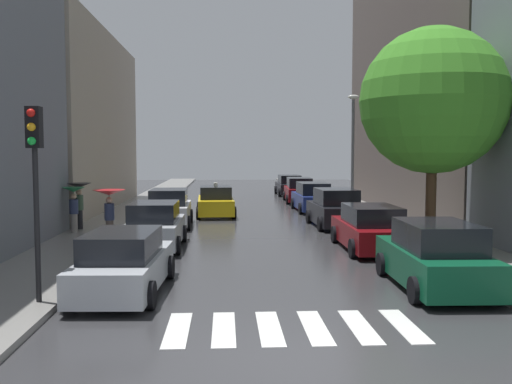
# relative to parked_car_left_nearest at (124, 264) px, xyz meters

# --- Properties ---
(ground_plane) EXTENTS (28.00, 72.00, 0.04)m
(ground_plane) POSITION_rel_parked_car_left_nearest_xyz_m (3.80, 19.42, -0.75)
(ground_plane) COLOR #323235
(sidewalk_left) EXTENTS (3.00, 72.00, 0.15)m
(sidewalk_left) POSITION_rel_parked_car_left_nearest_xyz_m (-2.70, 19.42, -0.66)
(sidewalk_left) COLOR gray
(sidewalk_left) RESTS_ON ground
(sidewalk_right) EXTENTS (3.00, 72.00, 0.15)m
(sidewalk_right) POSITION_rel_parked_car_left_nearest_xyz_m (10.30, 19.42, -0.66)
(sidewalk_right) COLOR gray
(sidewalk_right) RESTS_ON ground
(crosswalk_stripes) EXTENTS (4.95, 2.20, 0.01)m
(crosswalk_stripes) POSITION_rel_parked_car_left_nearest_xyz_m (3.80, -2.92, -0.73)
(crosswalk_stripes) COLOR silver
(crosswalk_stripes) RESTS_ON ground
(building_left_mid) EXTENTS (6.00, 17.66, 10.39)m
(building_left_mid) POSITION_rel_parked_car_left_nearest_xyz_m (-7.20, 20.03, 4.46)
(building_left_mid) COLOR #9E9384
(building_left_mid) RESTS_ON ground
(building_right_mid) EXTENTS (6.00, 19.68, 17.53)m
(building_right_mid) POSITION_rel_parked_car_left_nearest_xyz_m (14.80, 17.38, 8.03)
(building_right_mid) COLOR #564C47
(building_right_mid) RESTS_ON ground
(parked_car_left_nearest) EXTENTS (2.15, 4.58, 1.55)m
(parked_car_left_nearest) POSITION_rel_parked_car_left_nearest_xyz_m (0.00, 0.00, 0.00)
(parked_car_left_nearest) COLOR #B2B7BF
(parked_car_left_nearest) RESTS_ON ground
(parked_car_left_second) EXTENTS (2.05, 4.23, 1.68)m
(parked_car_left_second) POSITION_rel_parked_car_left_nearest_xyz_m (-0.05, 6.40, 0.05)
(parked_car_left_second) COLOR #B2B7BF
(parked_car_left_second) RESTS_ON ground
(parked_car_left_third) EXTENTS (2.13, 4.30, 1.75)m
(parked_car_left_third) POSITION_rel_parked_car_left_nearest_xyz_m (-0.13, 12.35, 0.08)
(parked_car_left_third) COLOR silver
(parked_car_left_third) RESTS_ON ground
(parked_car_right_nearest) EXTENTS (2.18, 4.54, 1.72)m
(parked_car_right_nearest) POSITION_rel_parked_car_left_nearest_xyz_m (7.77, 0.03, 0.07)
(parked_car_right_nearest) COLOR #0C4C2D
(parked_car_right_nearest) RESTS_ON ground
(parked_car_right_second) EXTENTS (2.12, 4.70, 1.59)m
(parked_car_right_second) POSITION_rel_parked_car_left_nearest_xyz_m (7.60, 5.64, 0.02)
(parked_car_right_second) COLOR maroon
(parked_car_right_second) RESTS_ON ground
(parked_car_right_third) EXTENTS (2.25, 4.28, 1.78)m
(parked_car_right_third) POSITION_rel_parked_car_left_nearest_xyz_m (7.54, 11.68, 0.09)
(parked_car_right_third) COLOR black
(parked_car_right_third) RESTS_ON ground
(parked_car_right_fourth) EXTENTS (2.09, 4.77, 1.69)m
(parked_car_right_fourth) POSITION_rel_parked_car_left_nearest_xyz_m (7.54, 18.45, 0.06)
(parked_car_right_fourth) COLOR navy
(parked_car_right_fourth) RESTS_ON ground
(parked_car_right_fifth) EXTENTS (2.14, 4.82, 1.70)m
(parked_car_right_fifth) POSITION_rel_parked_car_left_nearest_xyz_m (7.54, 24.28, 0.06)
(parked_car_right_fifth) COLOR maroon
(parked_car_right_fifth) RESTS_ON ground
(parked_car_right_sixth) EXTENTS (2.04, 4.75, 1.62)m
(parked_car_right_sixth) POSITION_rel_parked_car_left_nearest_xyz_m (7.58, 30.57, 0.03)
(parked_car_right_sixth) COLOR black
(parked_car_right_sixth) RESTS_ON ground
(taxi_midroad) EXTENTS (2.20, 4.56, 1.81)m
(taxi_midroad) POSITION_rel_parked_car_left_nearest_xyz_m (1.96, 16.44, 0.03)
(taxi_midroad) COLOR yellow
(taxi_midroad) RESTS_ON ground
(pedestrian_foreground) EXTENTS (1.07, 1.07, 1.98)m
(pedestrian_foreground) POSITION_rel_parked_car_left_nearest_xyz_m (-3.79, 10.57, 0.89)
(pedestrian_foreground) COLOR black
(pedestrian_foreground) RESTS_ON sidewalk_left
(pedestrian_near_tree) EXTENTS (1.19, 1.19, 1.91)m
(pedestrian_near_tree) POSITION_rel_parked_car_left_nearest_xyz_m (-1.82, 7.20, 0.89)
(pedestrian_near_tree) COLOR brown
(pedestrian_near_tree) RESTS_ON sidewalk_left
(pedestrian_far_side) EXTENTS (0.94, 0.94, 1.86)m
(pedestrian_far_side) POSITION_rel_parked_car_left_nearest_xyz_m (-3.77, 9.66, 0.75)
(pedestrian_far_side) COLOR gray
(pedestrian_far_side) RESTS_ON sidewalk_left
(street_tree_right) EXTENTS (5.03, 5.03, 7.58)m
(street_tree_right) POSITION_rel_parked_car_left_nearest_xyz_m (9.64, 5.34, 4.47)
(street_tree_right) COLOR #513823
(street_tree_right) RESTS_ON sidewalk_right
(traffic_light_left_corner) EXTENTS (0.30, 0.42, 4.30)m
(traffic_light_left_corner) POSITION_rel_parked_car_left_nearest_xyz_m (-1.65, -1.25, 2.55)
(traffic_light_left_corner) COLOR black
(traffic_light_left_corner) RESTS_ON sidewalk_left
(lamp_post_right) EXTENTS (0.60, 0.28, 6.36)m
(lamp_post_right) POSITION_rel_parked_car_left_nearest_xyz_m (9.35, 16.09, 3.12)
(lamp_post_right) COLOR #595B60
(lamp_post_right) RESTS_ON sidewalk_right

